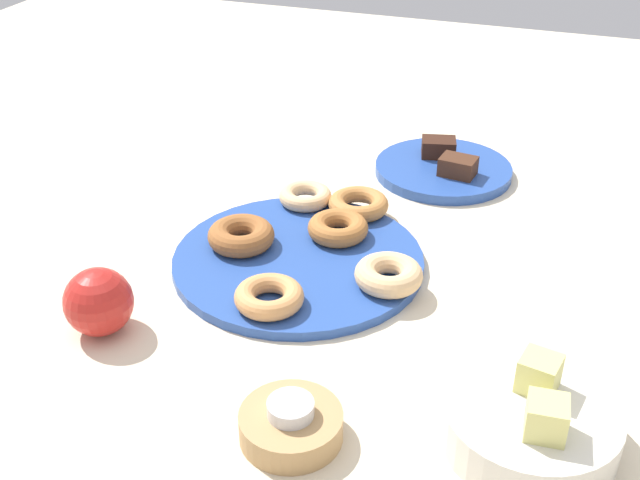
{
  "coord_description": "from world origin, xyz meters",
  "views": [
    {
      "loc": [
        0.81,
        0.32,
        0.56
      ],
      "look_at": [
        0.0,
        0.03,
        0.04
      ],
      "focal_mm": 44.31,
      "sensor_mm": 36.0,
      "label": 1
    }
  ],
  "objects_px": {
    "candle_holder": "(291,426)",
    "fruit_bowl": "(530,425)",
    "donut_plate": "(298,260)",
    "donut_5": "(389,275)",
    "donut_2": "(338,228)",
    "cake_plate": "(443,170)",
    "tealight": "(291,408)",
    "apple": "(99,302)",
    "donut_0": "(240,237)",
    "donut_3": "(269,297)",
    "melon_chunk_left": "(539,373)",
    "donut_4": "(305,196)",
    "melon_chunk_right": "(546,418)",
    "brownie_far": "(458,166)",
    "brownie_near": "(439,147)",
    "donut_1": "(358,204)"
  },
  "relations": [
    {
      "from": "candle_holder",
      "to": "fruit_bowl",
      "type": "height_order",
      "value": "fruit_bowl"
    },
    {
      "from": "donut_plate",
      "to": "donut_5",
      "type": "relative_size",
      "value": 3.88
    },
    {
      "from": "donut_2",
      "to": "cake_plate",
      "type": "xyz_separation_m",
      "value": [
        -0.26,
        0.09,
        -0.02
      ]
    },
    {
      "from": "tealight",
      "to": "donut_2",
      "type": "bearing_deg",
      "value": -168.71
    },
    {
      "from": "apple",
      "to": "donut_0",
      "type": "bearing_deg",
      "value": 157.86
    },
    {
      "from": "donut_3",
      "to": "tealight",
      "type": "distance_m",
      "value": 0.2
    },
    {
      "from": "donut_0",
      "to": "donut_3",
      "type": "bearing_deg",
      "value": 38.53
    },
    {
      "from": "donut_5",
      "to": "candle_holder",
      "type": "relative_size",
      "value": 0.83
    },
    {
      "from": "donut_3",
      "to": "melon_chunk_left",
      "type": "xyz_separation_m",
      "value": [
        0.08,
        0.31,
        0.04
      ]
    },
    {
      "from": "candle_holder",
      "to": "cake_plate",
      "type": "bearing_deg",
      "value": 178.27
    },
    {
      "from": "cake_plate",
      "to": "melon_chunk_left",
      "type": "distance_m",
      "value": 0.56
    },
    {
      "from": "donut_4",
      "to": "donut_5",
      "type": "bearing_deg",
      "value": 45.97
    },
    {
      "from": "melon_chunk_right",
      "to": "brownie_far",
      "type": "bearing_deg",
      "value": -161.63
    },
    {
      "from": "donut_4",
      "to": "donut_2",
      "type": "bearing_deg",
      "value": 44.9
    },
    {
      "from": "donut_2",
      "to": "melon_chunk_right",
      "type": "bearing_deg",
      "value": 43.42
    },
    {
      "from": "brownie_near",
      "to": "fruit_bowl",
      "type": "bearing_deg",
      "value": 20.18
    },
    {
      "from": "donut_plate",
      "to": "brownie_far",
      "type": "xyz_separation_m",
      "value": [
        -0.3,
        0.15,
        0.02
      ]
    },
    {
      "from": "donut_0",
      "to": "melon_chunk_right",
      "type": "relative_size",
      "value": 2.46
    },
    {
      "from": "cake_plate",
      "to": "melon_chunk_right",
      "type": "bearing_deg",
      "value": 19.96
    },
    {
      "from": "melon_chunk_right",
      "to": "cake_plate",
      "type": "bearing_deg",
      "value": -160.04
    },
    {
      "from": "donut_0",
      "to": "cake_plate",
      "type": "height_order",
      "value": "donut_0"
    },
    {
      "from": "cake_plate",
      "to": "brownie_far",
      "type": "bearing_deg",
      "value": 45.0
    },
    {
      "from": "donut_0",
      "to": "donut_5",
      "type": "xyz_separation_m",
      "value": [
        0.02,
        0.21,
        -0.0
      ]
    },
    {
      "from": "donut_1",
      "to": "melon_chunk_right",
      "type": "bearing_deg",
      "value": 36.87
    },
    {
      "from": "donut_plate",
      "to": "candle_holder",
      "type": "bearing_deg",
      "value": 19.6
    },
    {
      "from": "apple",
      "to": "fruit_bowl",
      "type": "bearing_deg",
      "value": 87.94
    },
    {
      "from": "tealight",
      "to": "melon_chunk_left",
      "type": "xyz_separation_m",
      "value": [
        -0.1,
        0.22,
        0.03
      ]
    },
    {
      "from": "donut_2",
      "to": "donut_1",
      "type": "bearing_deg",
      "value": 175.67
    },
    {
      "from": "apple",
      "to": "cake_plate",
      "type": "bearing_deg",
      "value": 151.81
    },
    {
      "from": "donut_1",
      "to": "apple",
      "type": "height_order",
      "value": "apple"
    },
    {
      "from": "donut_3",
      "to": "apple",
      "type": "bearing_deg",
      "value": -61.42
    },
    {
      "from": "cake_plate",
      "to": "tealight",
      "type": "distance_m",
      "value": 0.62
    },
    {
      "from": "donut_4",
      "to": "donut_plate",
      "type": "bearing_deg",
      "value": 16.76
    },
    {
      "from": "donut_plate",
      "to": "brownie_near",
      "type": "height_order",
      "value": "brownie_near"
    },
    {
      "from": "donut_3",
      "to": "melon_chunk_right",
      "type": "bearing_deg",
      "value": 66.88
    },
    {
      "from": "brownie_near",
      "to": "tealight",
      "type": "xyz_separation_m",
      "value": [
        0.65,
        -0.0,
        0.01
      ]
    },
    {
      "from": "donut_1",
      "to": "fruit_bowl",
      "type": "bearing_deg",
      "value": 37.81
    },
    {
      "from": "donut_2",
      "to": "tealight",
      "type": "relative_size",
      "value": 1.8
    },
    {
      "from": "donut_4",
      "to": "brownie_far",
      "type": "height_order",
      "value": "brownie_far"
    },
    {
      "from": "candle_holder",
      "to": "melon_chunk_left",
      "type": "relative_size",
      "value": 2.8
    },
    {
      "from": "donut_plate",
      "to": "donut_2",
      "type": "distance_m",
      "value": 0.07
    },
    {
      "from": "donut_2",
      "to": "melon_chunk_right",
      "type": "distance_m",
      "value": 0.44
    },
    {
      "from": "donut_0",
      "to": "cake_plate",
      "type": "xyz_separation_m",
      "value": [
        -0.33,
        0.2,
        -0.02
      ]
    },
    {
      "from": "donut_2",
      "to": "tealight",
      "type": "xyz_separation_m",
      "value": [
        0.36,
        0.07,
        0.01
      ]
    },
    {
      "from": "donut_4",
      "to": "donut_5",
      "type": "height_order",
      "value": "donut_5"
    },
    {
      "from": "donut_plate",
      "to": "donut_1",
      "type": "xyz_separation_m",
      "value": [
        -0.14,
        0.04,
        0.02
      ]
    },
    {
      "from": "candle_holder",
      "to": "donut_4",
      "type": "bearing_deg",
      "value": -161.31
    },
    {
      "from": "donut_0",
      "to": "donut_5",
      "type": "distance_m",
      "value": 0.21
    },
    {
      "from": "donut_0",
      "to": "fruit_bowl",
      "type": "xyz_separation_m",
      "value": [
        0.22,
        0.4,
        -0.01
      ]
    },
    {
      "from": "donut_3",
      "to": "donut_2",
      "type": "bearing_deg",
      "value": 171.75
    }
  ]
}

